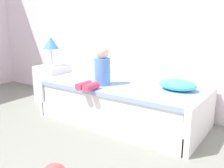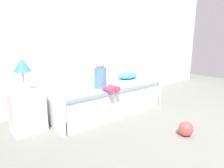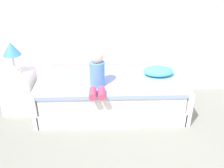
# 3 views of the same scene
# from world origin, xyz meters

# --- Properties ---
(wall_rear) EXTENTS (7.20, 0.10, 2.90)m
(wall_rear) POSITION_xyz_m (0.00, 2.60, 1.45)
(wall_rear) COLOR white
(wall_rear) RESTS_ON ground
(bed) EXTENTS (2.11, 1.00, 0.50)m
(bed) POSITION_xyz_m (-0.37, 2.00, 0.25)
(bed) COLOR white
(bed) RESTS_ON ground
(nightstand) EXTENTS (0.44, 0.44, 0.60)m
(nightstand) POSITION_xyz_m (-1.72, 2.04, 0.30)
(nightstand) COLOR white
(nightstand) RESTS_ON ground
(table_lamp) EXTENTS (0.24, 0.24, 0.45)m
(table_lamp) POSITION_xyz_m (-1.72, 2.04, 0.94)
(table_lamp) COLOR silver
(table_lamp) RESTS_ON nightstand
(child_figure) EXTENTS (0.20, 0.51, 0.50)m
(child_figure) POSITION_xyz_m (-0.57, 1.77, 0.70)
(child_figure) COLOR #598CD1
(child_figure) RESTS_ON bed
(pillow) EXTENTS (0.44, 0.30, 0.13)m
(pillow) POSITION_xyz_m (0.32, 2.10, 0.56)
(pillow) COLOR #4CCCBC
(pillow) RESTS_ON bed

